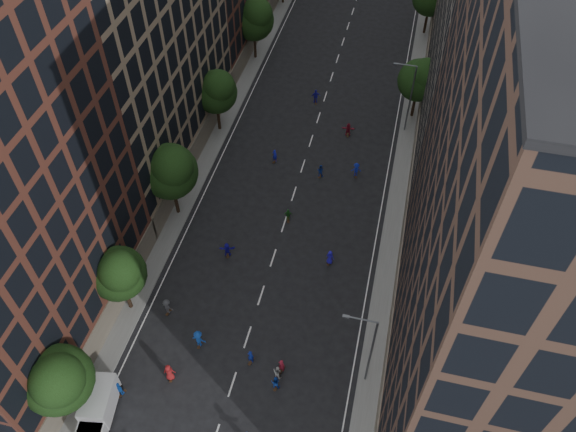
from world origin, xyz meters
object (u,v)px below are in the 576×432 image
(streetlamp_near, at_px, (369,348))
(skater_2, at_px, (275,382))
(streetlamp_far, at_px, (409,95))
(skater_1, at_px, (251,357))
(cargo_van, at_px, (98,407))

(streetlamp_near, xyz_separation_m, skater_2, (-6.83, -2.36, -4.40))
(streetlamp_far, bearing_deg, skater_1, -105.63)
(cargo_van, bearing_deg, skater_2, 13.39)
(streetlamp_far, xyz_separation_m, skater_2, (-6.83, -35.36, -4.40))
(cargo_van, bearing_deg, streetlamp_far, 54.63)
(cargo_van, xyz_separation_m, skater_1, (10.27, 7.17, -0.56))
(skater_1, distance_m, skater_2, 3.10)
(skater_1, bearing_deg, skater_2, 159.30)
(cargo_van, bearing_deg, streetlamp_near, 12.04)
(streetlamp_far, bearing_deg, cargo_van, -115.75)
(streetlamp_near, xyz_separation_m, skater_1, (-9.41, -0.64, -4.36))
(skater_2, bearing_deg, streetlamp_far, -102.36)
(cargo_van, distance_m, skater_1, 12.54)
(cargo_van, distance_m, skater_2, 13.98)
(cargo_van, height_order, skater_2, cargo_van)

